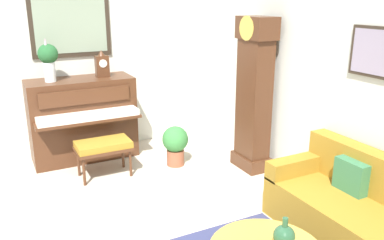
% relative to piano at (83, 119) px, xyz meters
% --- Properties ---
extents(wall_left, '(0.13, 4.90, 2.80)m').
position_rel_piano_xyz_m(wall_left, '(-0.37, -0.16, 0.82)').
color(wall_left, silver).
rests_on(wall_left, ground_plane).
extents(wall_back, '(5.30, 0.13, 2.80)m').
position_rel_piano_xyz_m(wall_back, '(2.24, 2.24, 0.81)').
color(wall_back, silver).
rests_on(wall_back, ground_plane).
extents(piano, '(0.87, 1.44, 1.16)m').
position_rel_piano_xyz_m(piano, '(0.00, 0.00, 0.00)').
color(piano, '#4C2B19').
rests_on(piano, ground_plane).
extents(piano_bench, '(0.42, 0.70, 0.48)m').
position_rel_piano_xyz_m(piano_bench, '(0.75, 0.08, -0.18)').
color(piano_bench, '#4C2B19').
rests_on(piano_bench, ground_plane).
extents(grandfather_clock, '(0.52, 0.34, 2.03)m').
position_rel_piano_xyz_m(grandfather_clock, '(1.38, 1.95, 0.37)').
color(grandfather_clock, '#4C2B19').
rests_on(grandfather_clock, ground_plane).
extents(couch, '(1.90, 0.80, 0.84)m').
position_rel_piano_xyz_m(couch, '(3.38, 1.82, -0.28)').
color(couch, olive).
rests_on(couch, ground_plane).
extents(mantel_clock, '(0.13, 0.18, 0.38)m').
position_rel_piano_xyz_m(mantel_clock, '(0.00, 0.32, 0.74)').
color(mantel_clock, '#4C2B19').
rests_on(mantel_clock, piano).
extents(flower_vase, '(0.26, 0.26, 0.58)m').
position_rel_piano_xyz_m(flower_vase, '(0.00, -0.38, 0.89)').
color(flower_vase, silver).
rests_on(flower_vase, piano).
extents(green_jug, '(0.17, 0.17, 0.24)m').
position_rel_piano_xyz_m(green_jug, '(3.49, 0.76, -0.09)').
color(green_jug, '#234C33').
rests_on(green_jug, coffee_table).
extents(potted_plant, '(0.36, 0.36, 0.56)m').
position_rel_piano_xyz_m(potted_plant, '(0.84, 1.05, -0.27)').
color(potted_plant, '#935138').
rests_on(potted_plant, ground_plane).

